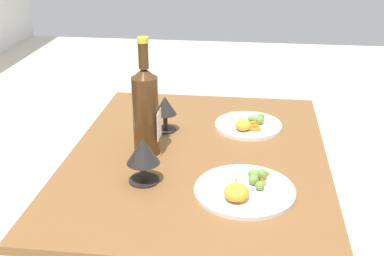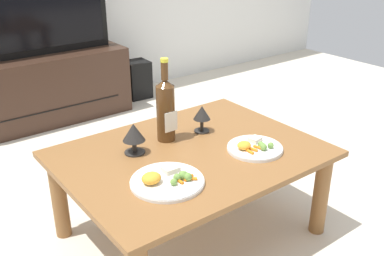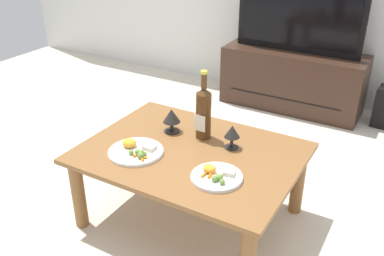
% 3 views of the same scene
% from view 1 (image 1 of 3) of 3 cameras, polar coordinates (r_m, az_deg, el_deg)
% --- Properties ---
extents(dining_table, '(1.08, 0.82, 0.42)m').
position_cam_1_polar(dining_table, '(1.65, 0.64, -4.96)').
color(dining_table, brown).
rests_on(dining_table, ground_plane).
extents(wine_bottle, '(0.08, 0.08, 0.38)m').
position_cam_1_polar(wine_bottle, '(1.57, -5.26, 2.20)').
color(wine_bottle, '#4C2D14').
rests_on(wine_bottle, dining_table).
extents(goblet_left, '(0.10, 0.10, 0.13)m').
position_cam_1_polar(goblet_left, '(1.43, -5.55, -2.85)').
color(goblet_left, black).
rests_on(goblet_left, dining_table).
extents(goblet_right, '(0.08, 0.08, 0.13)m').
position_cam_1_polar(goblet_right, '(1.75, -3.05, 2.31)').
color(goblet_right, black).
rests_on(goblet_right, dining_table).
extents(dinner_plate_left, '(0.28, 0.28, 0.05)m').
position_cam_1_polar(dinner_plate_left, '(1.41, 5.90, -6.82)').
color(dinner_plate_left, white).
rests_on(dinner_plate_left, dining_table).
extents(dinner_plate_right, '(0.24, 0.24, 0.05)m').
position_cam_1_polar(dinner_plate_right, '(1.81, 6.33, 0.39)').
color(dinner_plate_right, white).
rests_on(dinner_plate_right, dining_table).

